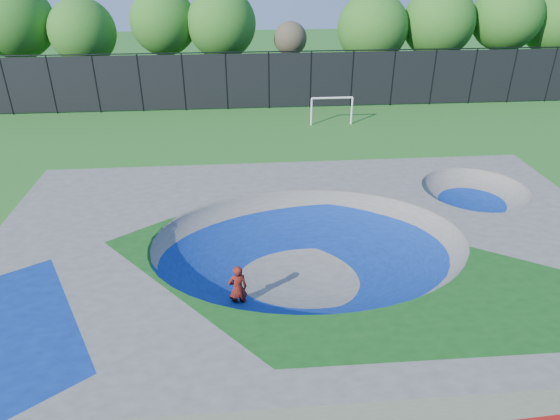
{
  "coord_description": "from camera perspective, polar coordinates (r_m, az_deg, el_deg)",
  "views": [
    {
      "loc": [
        -2.25,
        -14.57,
        10.42
      ],
      "look_at": [
        -0.75,
        3.0,
        1.1
      ],
      "focal_mm": 32.0,
      "sensor_mm": 36.0,
      "label": 1
    }
  ],
  "objects": [
    {
      "name": "treeline",
      "position": [
        40.95,
        -1.66,
        20.51
      ],
      "size": [
        52.48,
        7.58,
        8.38
      ],
      "color": "#452C22",
      "rests_on": "ground"
    },
    {
      "name": "soccer_goal",
      "position": [
        33.33,
        5.96,
        11.78
      ],
      "size": [
        2.79,
        0.12,
        1.84
      ],
      "color": "white",
      "rests_on": "ground"
    },
    {
      "name": "skater",
      "position": [
        16.02,
        -4.84,
        -8.94
      ],
      "size": [
        0.69,
        0.53,
        1.69
      ],
      "primitive_type": "imported",
      "rotation": [
        0.0,
        0.0,
        3.36
      ],
      "color": "red",
      "rests_on": "ground"
    },
    {
      "name": "skate_deck",
      "position": [
        17.63,
        3.27,
        -5.46
      ],
      "size": [
        22.0,
        14.0,
        1.5
      ],
      "primitive_type": "cube",
      "color": "gray",
      "rests_on": "ground"
    },
    {
      "name": "fence",
      "position": [
        36.59,
        -1.28,
        14.71
      ],
      "size": [
        48.09,
        0.09,
        4.04
      ],
      "color": "black",
      "rests_on": "ground"
    },
    {
      "name": "skateboard",
      "position": [
        16.53,
        -4.73,
        -11.22
      ],
      "size": [
        0.79,
        0.28,
        0.05
      ],
      "primitive_type": "cube",
      "rotation": [
        0.0,
        0.0,
        0.08
      ],
      "color": "black",
      "rests_on": "ground"
    },
    {
      "name": "ground",
      "position": [
        18.05,
        3.21,
        -7.45
      ],
      "size": [
        120.0,
        120.0,
        0.0
      ],
      "primitive_type": "plane",
      "color": "#21631B",
      "rests_on": "ground"
    }
  ]
}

